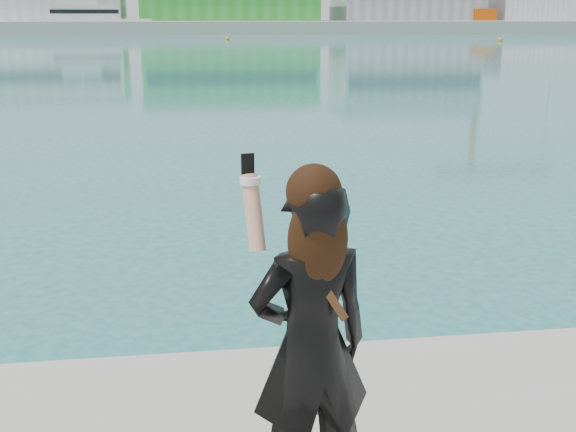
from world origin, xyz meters
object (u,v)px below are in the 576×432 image
(buoy_near, at_px, (500,41))
(woman, at_px, (311,338))
(buoy_extra, at_px, (228,40))
(motor_yacht, at_px, (88,19))

(buoy_near, bearing_deg, woman, -114.52)
(buoy_near, xyz_separation_m, buoy_extra, (-31.02, 9.41, 0.00))
(woman, bearing_deg, buoy_extra, -103.82)
(buoy_near, relative_size, woman, 0.32)
(buoy_near, relative_size, buoy_extra, 1.00)
(buoy_near, distance_m, buoy_extra, 32.42)
(motor_yacht, height_order, buoy_extra, motor_yacht)
(motor_yacht, distance_m, buoy_extra, 33.79)
(motor_yacht, bearing_deg, woman, -92.74)
(motor_yacht, xyz_separation_m, buoy_near, (50.86, -36.66, -2.33))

